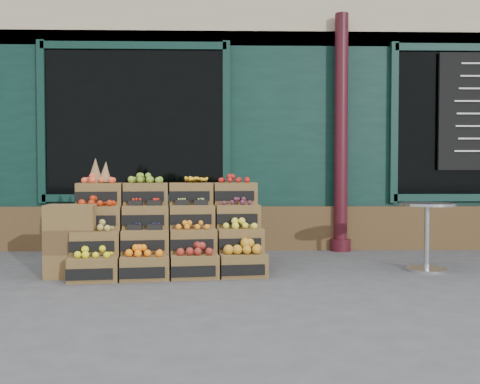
{
  "coord_description": "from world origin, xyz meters",
  "views": [
    {
      "loc": [
        -0.34,
        -5.16,
        1.05
      ],
      "look_at": [
        -0.2,
        0.7,
        0.85
      ],
      "focal_mm": 40.0,
      "sensor_mm": 36.0,
      "label": 1
    }
  ],
  "objects": [
    {
      "name": "crate_display",
      "position": [
        -0.97,
        0.57,
        0.38
      ],
      "size": [
        2.06,
        1.19,
        1.23
      ],
      "rotation": [
        0.0,
        0.0,
        0.13
      ],
      "color": "brown",
      "rests_on": "ground"
    },
    {
      "name": "ground",
      "position": [
        0.0,
        0.0,
        0.0
      ],
      "size": [
        60.0,
        60.0,
        0.0
      ],
      "primitive_type": "plane",
      "color": "#454547",
      "rests_on": "ground"
    },
    {
      "name": "spare_crates",
      "position": [
        -1.92,
        0.29,
        0.37
      ],
      "size": [
        0.51,
        0.37,
        0.74
      ],
      "rotation": [
        0.0,
        0.0,
        0.06
      ],
      "color": "brown",
      "rests_on": "ground"
    },
    {
      "name": "bistro_table",
      "position": [
        1.81,
        0.53,
        0.46
      ],
      "size": [
        0.59,
        0.59,
        0.74
      ],
      "rotation": [
        0.0,
        0.0,
        0.21
      ],
      "color": "silver",
      "rests_on": "ground"
    },
    {
      "name": "shop_facade",
      "position": [
        0.0,
        5.11,
        2.4
      ],
      "size": [
        12.0,
        6.24,
        4.8
      ],
      "color": "black",
      "rests_on": "ground"
    },
    {
      "name": "shopkeeper",
      "position": [
        -2.04,
        2.99,
        0.88
      ],
      "size": [
        0.72,
        0.55,
        1.77
      ],
      "primitive_type": "imported",
      "rotation": [
        0.0,
        0.0,
        2.92
      ],
      "color": "#144818",
      "rests_on": "ground"
    }
  ]
}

